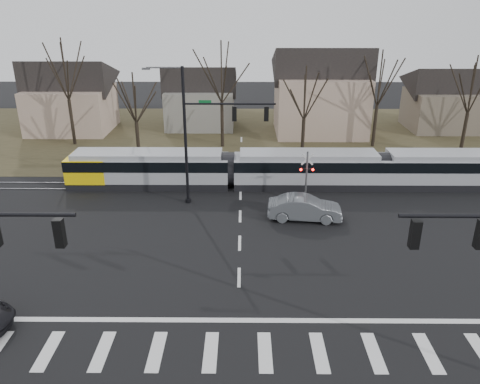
{
  "coord_description": "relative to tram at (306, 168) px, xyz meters",
  "views": [
    {
      "loc": [
        0.22,
        -20.39,
        14.37
      ],
      "look_at": [
        0.0,
        9.0,
        2.3
      ],
      "focal_mm": 35.0,
      "sensor_mm": 36.0,
      "label": 1
    }
  ],
  "objects": [
    {
      "name": "tram",
      "position": [
        0.0,
        0.0,
        0.0
      ],
      "size": [
        38.93,
        2.89,
        2.95
      ],
      "color": "gray",
      "rests_on": "ground"
    },
    {
      "name": "lane_dashes",
      "position": [
        -5.36,
        -0.0,
        -1.6
      ],
      "size": [
        0.18,
        30.0,
        0.01
      ],
      "color": "silver",
      "rests_on": "ground"
    },
    {
      "name": "stop_line",
      "position": [
        -5.36,
        -17.8,
        -1.6
      ],
      "size": [
        28.0,
        0.35,
        0.01
      ],
      "primitive_type": "cube",
      "color": "silver",
      "rests_on": "ground"
    },
    {
      "name": "signal_pole_far",
      "position": [
        -7.77,
        -3.5,
        4.09
      ],
      "size": [
        9.28,
        0.44,
        10.2
      ],
      "color": "black",
      "rests_on": "ground"
    },
    {
      "name": "ground",
      "position": [
        -5.36,
        -16.0,
        -1.61
      ],
      "size": [
        140.0,
        140.0,
        0.0
      ],
      "primitive_type": "plane",
      "color": "black"
    },
    {
      "name": "grass_verge",
      "position": [
        -5.36,
        16.0,
        -1.6
      ],
      "size": [
        140.0,
        28.0,
        0.01
      ],
      "primitive_type": "cube",
      "color": "#38331E",
      "rests_on": "ground"
    },
    {
      "name": "house_c",
      "position": [
        3.64,
        17.0,
        3.62
      ],
      "size": [
        10.8,
        8.64,
        10.1
      ],
      "color": "tan",
      "rests_on": "ground"
    },
    {
      "name": "house_b",
      "position": [
        -10.36,
        20.0,
        2.36
      ],
      "size": [
        8.64,
        7.56,
        7.65
      ],
      "color": "slate",
      "rests_on": "ground"
    },
    {
      "name": "house_a",
      "position": [
        -25.36,
        18.0,
        2.85
      ],
      "size": [
        9.72,
        8.64,
        8.6
      ],
      "color": "tan",
      "rests_on": "ground"
    },
    {
      "name": "crosswalk",
      "position": [
        -5.36,
        -20.0,
        -1.6
      ],
      "size": [
        27.0,
        2.6,
        0.01
      ],
      "color": "silver",
      "rests_on": "ground"
    },
    {
      "name": "house_d",
      "position": [
        18.64,
        19.0,
        2.36
      ],
      "size": [
        8.64,
        7.56,
        7.65
      ],
      "color": "brown",
      "rests_on": "ground"
    },
    {
      "name": "sedan",
      "position": [
        -0.81,
        -6.42,
        -0.76
      ],
      "size": [
        2.77,
        5.49,
        1.7
      ],
      "primitive_type": "imported",
      "rotation": [
        0.0,
        0.0,
        1.48
      ],
      "color": "#5B5E63",
      "rests_on": "ground"
    },
    {
      "name": "rail_crossing_signal",
      "position": [
        -0.36,
        -3.21,
        0.28
      ],
      "size": [
        1.08,
        0.36,
        4.0
      ],
      "color": "#59595B",
      "rests_on": "ground"
    },
    {
      "name": "rail_pair",
      "position": [
        -5.36,
        -0.2,
        -1.58
      ],
      "size": [
        90.0,
        1.52,
        0.06
      ],
      "color": "#59595E",
      "rests_on": "ground"
    },
    {
      "name": "tree_row",
      "position": [
        -3.36,
        10.0,
        3.39
      ],
      "size": [
        59.2,
        7.2,
        10.0
      ],
      "color": "black",
      "rests_on": "ground"
    }
  ]
}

